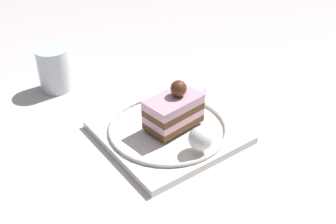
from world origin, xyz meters
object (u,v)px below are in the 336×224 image
(whipped_cream_dollop, at_px, (200,139))
(drink_glass_near, at_px, (55,71))
(cake_slice, at_px, (172,111))
(dessert_plate, at_px, (168,130))
(fork, at_px, (194,103))

(whipped_cream_dollop, distance_m, drink_glass_near, 0.38)
(cake_slice, distance_m, drink_glass_near, 0.30)
(dessert_plate, distance_m, cake_slice, 0.04)
(whipped_cream_dollop, bearing_deg, cake_slice, 172.00)
(fork, distance_m, drink_glass_near, 0.31)
(whipped_cream_dollop, bearing_deg, fork, 138.93)
(cake_slice, height_order, whipped_cream_dollop, cake_slice)
(drink_glass_near, bearing_deg, dessert_plate, 12.95)
(drink_glass_near, bearing_deg, cake_slice, 14.20)
(dessert_plate, distance_m, drink_glass_near, 0.30)
(cake_slice, height_order, drink_glass_near, cake_slice)
(dessert_plate, height_order, cake_slice, cake_slice)
(fork, relative_size, drink_glass_near, 1.18)
(cake_slice, xyz_separation_m, fork, (-0.02, 0.08, -0.03))
(fork, bearing_deg, dessert_plate, -77.61)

